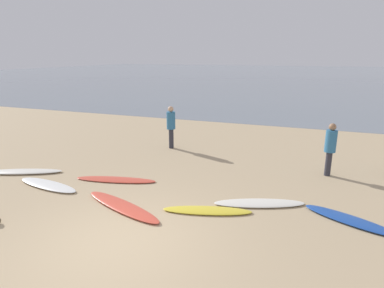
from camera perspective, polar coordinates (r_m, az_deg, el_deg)
The scene contains 11 objects.
ground_plane at distance 15.66m, azimuth 7.29°, elevation 1.58°, with size 120.00×120.00×0.20m, color tan.
ocean_water at distance 67.23m, azimuth 17.80°, elevation 11.63°, with size 140.00×100.00×0.01m, color slate.
surfboard_0 at distance 11.62m, azimuth -27.70°, elevation -4.31°, with size 2.53×0.48×0.09m, color silver.
surfboard_1 at distance 10.16m, azimuth -23.99°, elevation -6.57°, with size 2.17×0.53×0.08m, color white.
surfboard_2 at distance 9.96m, azimuth -13.23°, elevation -6.10°, with size 2.42×0.47×0.06m, color #D84C38.
surfboard_3 at distance 8.25m, azimuth -12.15°, elevation -10.62°, with size 2.60×0.50×0.09m, color #D84C38.
surfboard_4 at distance 7.89m, azimuth 2.68°, elevation -11.57°, with size 2.12×0.46×0.07m, color yellow.
surfboard_5 at distance 8.41m, azimuth 11.74°, elevation -10.13°, with size 2.27×0.52×0.07m, color silver.
surfboard_6 at distance 8.26m, azimuth 25.92°, elevation -11.88°, with size 2.06×0.49×0.08m, color #1E479E.
person_0 at distance 12.81m, azimuth -3.71°, elevation 3.58°, with size 0.34×0.34×1.68m.
person_2 at distance 10.67m, azimuth 23.13°, elevation -0.20°, with size 0.33×0.33×1.64m.
Camera 1 is at (3.38, -4.84, 3.62)m, focal length 30.38 mm.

